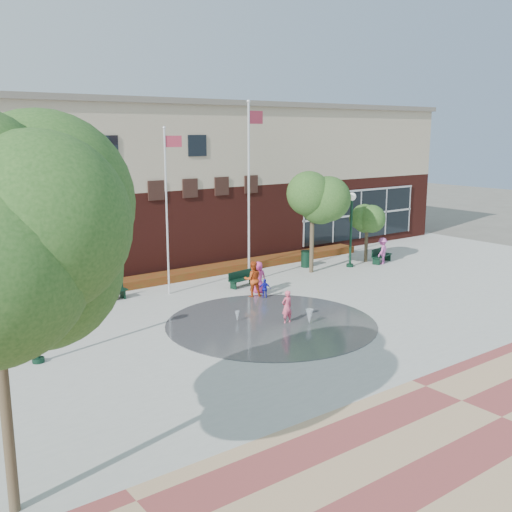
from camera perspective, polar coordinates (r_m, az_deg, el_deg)
ground at (r=21.90m, az=6.37°, el=-8.40°), size 120.00×120.00×0.00m
plaza_concrete at (r=24.79m, az=-0.00°, el=-5.88°), size 46.00×18.00×0.01m
paver_band at (r=17.89m, az=22.37°, el=-14.04°), size 46.00×6.00×0.01m
splash_pad at (r=24.03m, az=1.44°, el=-6.46°), size 8.40×8.40×0.01m
library_building at (r=35.45m, az=-13.29°, el=6.81°), size 44.40×10.40×9.20m
flower_bed at (r=30.97m, az=-8.48°, el=-2.41°), size 26.00×1.20×0.40m
flagpole_left at (r=27.78m, az=-8.45°, el=5.04°), size 0.91×0.17×7.76m
flagpole_right at (r=29.80m, az=-0.63°, el=7.01°), size 1.10×0.30×9.03m
lamp_left at (r=20.65m, az=-20.51°, el=-2.78°), size 0.44×0.44×4.19m
lamp_right at (r=33.80m, az=9.06°, el=3.29°), size 0.45×0.45×4.22m
bench_left at (r=27.79m, az=-13.96°, el=-3.65°), size 1.86×0.68×0.92m
bench_mid at (r=29.52m, az=-1.29°, el=-2.48°), size 1.63×0.70×0.79m
bench_right at (r=35.61m, az=11.86°, el=-0.21°), size 1.80×0.93×0.87m
trash_can at (r=33.82m, az=4.78°, el=-0.27°), size 0.59×0.59×0.96m
tree_mid at (r=32.01m, az=5.41°, el=5.36°), size 3.23×3.23×5.46m
tree_small_right at (r=35.26m, az=10.55°, el=3.84°), size 2.22×2.22×3.80m
water_jet_a at (r=24.00m, az=5.09°, el=-6.54°), size 0.31×0.31×0.60m
water_jet_b at (r=24.23m, az=-1.80°, el=-6.32°), size 0.19×0.19×0.43m
child_splash at (r=23.92m, az=2.96°, el=-4.87°), size 0.50×0.33×1.36m
adult_red at (r=27.60m, az=-0.31°, el=-2.23°), size 1.01×0.91×1.69m
adult_pink at (r=28.29m, az=0.24°, el=-2.05°), size 0.85×0.66×1.52m
child_blue at (r=27.44m, az=0.85°, el=-3.14°), size 0.57×0.50×0.92m
person_bench at (r=35.19m, az=11.94°, el=0.47°), size 1.15×0.91×1.55m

